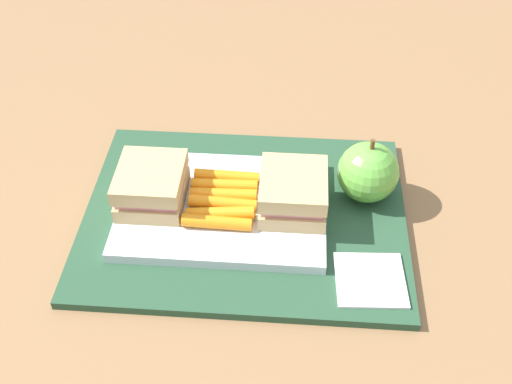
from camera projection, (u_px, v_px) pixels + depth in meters
ground_plane at (245, 218)px, 0.72m from camera, size 2.40×2.40×0.00m
lunchbag_mat at (245, 215)px, 0.71m from camera, size 0.36×0.28×0.01m
food_tray at (223, 207)px, 0.71m from camera, size 0.23×0.17×0.01m
sandwich_half_left at (151, 185)px, 0.69m from camera, size 0.07×0.08×0.04m
sandwich_half_right at (293, 193)px, 0.68m from camera, size 0.07×0.08×0.04m
carrot_sticks_bundle at (223, 199)px, 0.70m from camera, size 0.08×0.09×0.02m
apple at (368, 172)px, 0.71m from camera, size 0.07×0.07×0.08m
paper_napkin at (370, 280)px, 0.64m from camera, size 0.07×0.07×0.00m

